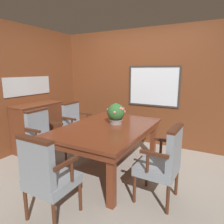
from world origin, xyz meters
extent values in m
plane|color=#A39E93|center=(0.00, 0.00, 0.00)|extent=(14.00, 14.00, 0.00)
cube|color=brown|center=(0.00, 1.56, 1.23)|extent=(7.20, 0.06, 2.45)
cube|color=white|center=(0.26, 1.52, 1.26)|extent=(1.02, 0.01, 0.77)
cube|color=#38332D|center=(0.26, 1.52, 1.66)|extent=(1.09, 0.02, 0.04)
cube|color=#38332D|center=(0.26, 1.52, 0.85)|extent=(1.09, 0.02, 0.03)
cube|color=#38332D|center=(-0.27, 1.52, 1.26)|extent=(0.04, 0.02, 0.77)
cube|color=#38332D|center=(0.79, 1.52, 1.26)|extent=(0.03, 0.02, 0.77)
cube|color=brown|center=(-1.92, 0.00, 1.23)|extent=(0.06, 7.20, 2.45)
cube|color=#B2BCC1|center=(-1.88, 0.15, 1.28)|extent=(0.01, 1.08, 0.36)
cube|color=maroon|center=(-0.52, -0.74, 0.34)|extent=(0.09, 0.09, 0.68)
cube|color=maroon|center=(0.50, -0.74, 0.34)|extent=(0.09, 0.09, 0.68)
cube|color=maroon|center=(-0.52, 0.85, 0.34)|extent=(0.09, 0.09, 0.68)
cube|color=maroon|center=(0.50, 0.85, 0.34)|extent=(0.09, 0.09, 0.68)
cube|color=maroon|center=(-0.01, 0.06, 0.64)|extent=(1.17, 1.75, 0.09)
cube|color=maroon|center=(-0.01, 0.06, 0.70)|extent=(1.23, 1.81, 0.04)
cylinder|color=#472314|center=(-0.71, 0.27, 0.18)|extent=(0.04, 0.04, 0.36)
cylinder|color=#472314|center=(-0.70, 0.68, 0.18)|extent=(0.04, 0.04, 0.36)
cylinder|color=#472314|center=(-1.11, 0.27, 0.18)|extent=(0.04, 0.04, 0.36)
cylinder|color=#472314|center=(-1.11, 0.68, 0.18)|extent=(0.04, 0.04, 0.36)
cube|color=gray|center=(-0.91, 0.48, 0.41)|extent=(0.47, 0.48, 0.11)
cube|color=gray|center=(-1.10, 0.48, 0.70)|extent=(0.08, 0.43, 0.46)
cube|color=#472314|center=(-1.10, 0.48, 0.95)|extent=(0.09, 0.43, 0.03)
cylinder|color=#472314|center=(-0.88, 0.23, 0.58)|extent=(0.04, 0.04, 0.23)
cube|color=#472314|center=(-0.95, 0.23, 0.70)|extent=(0.33, 0.04, 0.04)
cylinder|color=#472314|center=(-0.87, 0.72, 0.58)|extent=(0.04, 0.04, 0.23)
cube|color=#472314|center=(-0.94, 0.72, 0.70)|extent=(0.33, 0.04, 0.04)
cylinder|color=#472314|center=(-0.70, -0.57, 0.18)|extent=(0.04, 0.04, 0.36)
cylinder|color=#472314|center=(-0.71, -0.16, 0.18)|extent=(0.04, 0.04, 0.36)
cylinder|color=#472314|center=(-1.11, -0.58, 0.18)|extent=(0.04, 0.04, 0.36)
cylinder|color=#472314|center=(-1.11, -0.16, 0.18)|extent=(0.04, 0.04, 0.36)
cube|color=gray|center=(-0.91, -0.37, 0.41)|extent=(0.47, 0.48, 0.11)
cube|color=gray|center=(-1.10, -0.37, 0.70)|extent=(0.09, 0.44, 0.46)
cube|color=#472314|center=(-1.10, -0.37, 0.95)|extent=(0.10, 0.44, 0.03)
cylinder|color=#472314|center=(-0.87, -0.61, 0.58)|extent=(0.04, 0.04, 0.23)
cube|color=#472314|center=(-0.94, -0.61, 0.70)|extent=(0.33, 0.04, 0.04)
cylinder|color=#472314|center=(-0.88, -0.12, 0.58)|extent=(0.04, 0.04, 0.23)
cube|color=#472314|center=(-0.95, -0.12, 0.70)|extent=(0.33, 0.04, 0.04)
cylinder|color=#472314|center=(0.72, -0.12, 0.18)|extent=(0.04, 0.04, 0.36)
cylinder|color=#472314|center=(0.70, -0.53, 0.18)|extent=(0.04, 0.04, 0.36)
cylinder|color=#472314|center=(1.12, -0.13, 0.18)|extent=(0.04, 0.04, 0.36)
cylinder|color=#472314|center=(1.11, -0.54, 0.18)|extent=(0.04, 0.04, 0.36)
cube|color=gray|center=(0.91, -0.33, 0.41)|extent=(0.48, 0.49, 0.11)
cube|color=gray|center=(1.11, -0.34, 0.70)|extent=(0.09, 0.44, 0.46)
cube|color=#472314|center=(1.11, -0.34, 0.95)|extent=(0.10, 0.44, 0.03)
cylinder|color=#472314|center=(0.89, -0.08, 0.58)|extent=(0.04, 0.04, 0.23)
cube|color=#472314|center=(0.96, -0.09, 0.70)|extent=(0.33, 0.05, 0.04)
cylinder|color=#472314|center=(0.87, -0.57, 0.58)|extent=(0.04, 0.04, 0.23)
cube|color=#472314|center=(0.94, -0.58, 0.70)|extent=(0.33, 0.05, 0.04)
cylinder|color=#472314|center=(0.21, -0.96, 0.18)|extent=(0.04, 0.04, 0.36)
cylinder|color=#472314|center=(-0.20, -0.96, 0.18)|extent=(0.04, 0.04, 0.36)
cylinder|color=#472314|center=(0.21, -1.37, 0.18)|extent=(0.04, 0.04, 0.36)
cylinder|color=#472314|center=(-0.20, -1.36, 0.18)|extent=(0.04, 0.04, 0.36)
cube|color=gray|center=(0.01, -1.16, 0.41)|extent=(0.47, 0.47, 0.11)
cube|color=gray|center=(0.01, -1.35, 0.70)|extent=(0.43, 0.08, 0.46)
cube|color=#472314|center=(0.01, -1.35, 0.95)|extent=(0.43, 0.09, 0.03)
cylinder|color=#472314|center=(0.25, -1.13, 0.58)|extent=(0.04, 0.04, 0.23)
cube|color=#472314|center=(0.25, -1.20, 0.70)|extent=(0.04, 0.33, 0.04)
cylinder|color=#472314|center=(-0.24, -1.13, 0.58)|extent=(0.04, 0.04, 0.23)
cube|color=#472314|center=(-0.24, -1.19, 0.70)|extent=(0.04, 0.33, 0.04)
cylinder|color=gray|center=(0.04, 0.24, 0.77)|extent=(0.20, 0.20, 0.08)
cylinder|color=gray|center=(0.04, 0.24, 0.80)|extent=(0.22, 0.22, 0.02)
sphere|color=#2D602D|center=(0.04, 0.24, 0.92)|extent=(0.29, 0.29, 0.29)
sphere|color=#E68278|center=(0.09, 0.12, 0.94)|extent=(0.04, 0.04, 0.04)
sphere|color=#EC8072|center=(-0.04, 0.35, 0.93)|extent=(0.06, 0.06, 0.06)
sphere|color=#E16B6F|center=(0.01, 0.31, 1.03)|extent=(0.05, 0.05, 0.05)
sphere|color=#EC707E|center=(0.17, 0.30, 0.93)|extent=(0.05, 0.05, 0.05)
sphere|color=#DF8170|center=(0.17, 0.24, 0.98)|extent=(0.04, 0.04, 0.04)
sphere|color=#F8686F|center=(0.15, 0.21, 1.00)|extent=(0.05, 0.05, 0.05)
sphere|color=#E96A7C|center=(0.08, 0.37, 0.96)|extent=(0.05, 0.05, 0.05)
sphere|color=#DD6667|center=(-0.08, 0.20, 0.96)|extent=(0.04, 0.04, 0.04)
sphere|color=#F0726D|center=(0.13, 0.34, 0.97)|extent=(0.05, 0.05, 0.05)
sphere|color=#DD6D65|center=(0.00, 0.32, 1.02)|extent=(0.05, 0.05, 0.05)
cube|color=brown|center=(-1.67, 0.15, 0.46)|extent=(0.42, 1.00, 0.92)
cube|color=brown|center=(-1.67, 0.15, 0.93)|extent=(0.44, 1.02, 0.02)
sphere|color=#4C422D|center=(-1.45, 0.15, 0.72)|extent=(0.03, 0.03, 0.03)
sphere|color=#4C422D|center=(-1.45, -0.08, 0.37)|extent=(0.03, 0.03, 0.03)
sphere|color=#4C422D|center=(-1.45, 0.37, 0.37)|extent=(0.03, 0.03, 0.03)
camera|label=1|loc=(1.51, -2.57, 1.59)|focal=32.00mm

